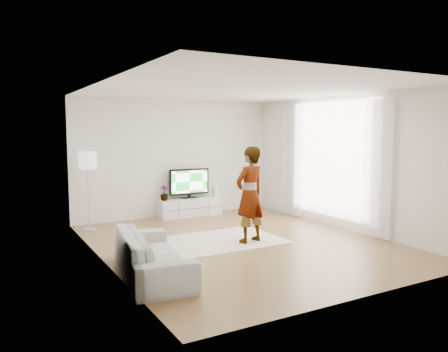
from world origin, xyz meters
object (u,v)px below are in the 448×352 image
player (250,195)px  floor_lamp (88,163)px  rug (221,240)px  media_console (190,207)px  television (189,182)px  sofa (152,253)px

player → floor_lamp: player is taller
rug → floor_lamp: size_ratio=1.36×
media_console → floor_lamp: 2.73m
media_console → floor_lamp: floor_lamp is taller
media_console → television: (0.00, 0.03, 0.61)m
player → floor_lamp: size_ratio=1.08×
player → floor_lamp: (-2.36, 2.51, 0.50)m
media_console → floor_lamp: bearing=-172.9°
sofa → floor_lamp: 3.52m
television → floor_lamp: bearing=-172.3°
rug → sofa: size_ratio=1.06×
media_console → sofa: bearing=-122.1°
media_console → floor_lamp: size_ratio=0.94×
sofa → television: bearing=-23.1°
sofa → player: bearing=-60.5°
television → floor_lamp: floor_lamp is taller
rug → sofa: (-1.79, -1.20, 0.30)m
rug → player: player is taller
television → rug: television is taller
television → player: player is taller
player → floor_lamp: 3.48m
television → player: (-0.09, -2.84, 0.07)m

